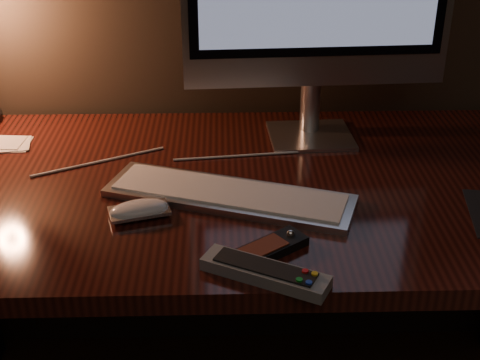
{
  "coord_description": "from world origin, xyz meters",
  "views": [
    {
      "loc": [
        -0.05,
        0.65,
        1.39
      ],
      "look_at": [
        -0.02,
        1.73,
        0.82
      ],
      "focal_mm": 50.0,
      "sensor_mm": 36.0,
      "label": 1
    }
  ],
  "objects_px": {
    "media_remote": "(269,248)",
    "mouse": "(139,212)",
    "keyboard": "(229,195)",
    "desk": "(248,217)",
    "tv_remote": "(265,272)"
  },
  "relations": [
    {
      "from": "keyboard",
      "to": "media_remote",
      "type": "bearing_deg",
      "value": -51.5
    },
    {
      "from": "keyboard",
      "to": "mouse",
      "type": "distance_m",
      "value": 0.18
    },
    {
      "from": "mouse",
      "to": "tv_remote",
      "type": "height_order",
      "value": "tv_remote"
    },
    {
      "from": "desk",
      "to": "media_remote",
      "type": "relative_size",
      "value": 11.3
    },
    {
      "from": "desk",
      "to": "mouse",
      "type": "distance_m",
      "value": 0.33
    },
    {
      "from": "keyboard",
      "to": "desk",
      "type": "bearing_deg",
      "value": 91.94
    },
    {
      "from": "mouse",
      "to": "media_remote",
      "type": "xyz_separation_m",
      "value": [
        0.23,
        -0.13,
        -0.0
      ]
    },
    {
      "from": "keyboard",
      "to": "mouse",
      "type": "relative_size",
      "value": 4.39
    },
    {
      "from": "keyboard",
      "to": "mouse",
      "type": "bearing_deg",
      "value": -140.42
    },
    {
      "from": "desk",
      "to": "media_remote",
      "type": "distance_m",
      "value": 0.36
    },
    {
      "from": "media_remote",
      "to": "desk",
      "type": "bearing_deg",
      "value": 57.04
    },
    {
      "from": "mouse",
      "to": "media_remote",
      "type": "bearing_deg",
      "value": -44.66
    },
    {
      "from": "media_remote",
      "to": "tv_remote",
      "type": "height_order",
      "value": "tv_remote"
    },
    {
      "from": "media_remote",
      "to": "mouse",
      "type": "bearing_deg",
      "value": 114.8
    },
    {
      "from": "keyboard",
      "to": "mouse",
      "type": "height_order",
      "value": "mouse"
    }
  ]
}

